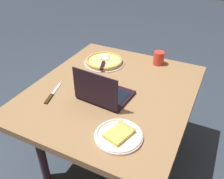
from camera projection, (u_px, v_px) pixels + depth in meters
name	position (u px, v px, depth m)	size (l,w,h in m)	color
ground_plane	(112.00, 160.00, 1.99)	(12.00, 12.00, 0.00)	#2E3845
dining_table	(112.00, 98.00, 1.64)	(1.19, 1.03, 0.71)	olive
laptop	(103.00, 93.00, 1.48)	(0.27, 0.32, 0.23)	black
pizza_plate	(119.00, 135.00, 1.22)	(0.25, 0.25, 0.04)	white
pizza_tray	(104.00, 61.00, 1.89)	(0.32, 0.32, 0.04)	#A99FA3
table_knife	(52.00, 95.00, 1.53)	(0.24, 0.08, 0.01)	silver
drink_cup	(159.00, 58.00, 1.86)	(0.08, 0.08, 0.10)	red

